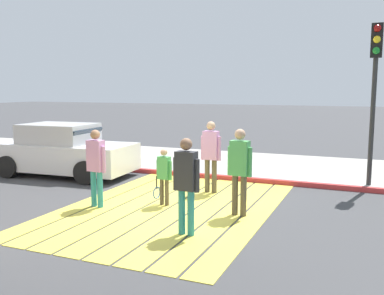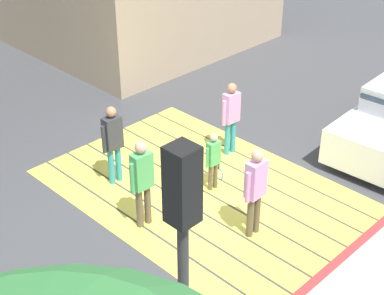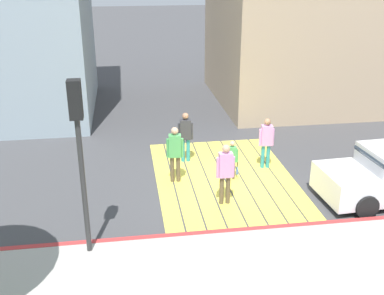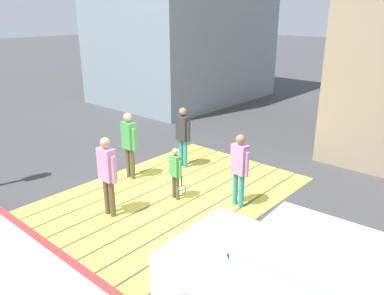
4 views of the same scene
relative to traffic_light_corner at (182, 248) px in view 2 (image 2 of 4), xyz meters
The scene contains 9 objects.
ground_plane 6.19m from the traffic_light_corner, 48.48° to the right, with size 120.00×120.00×0.00m, color #424244.
crosswalk_stripes 6.19m from the traffic_light_corner, 48.48° to the right, with size 6.40×4.35×0.01m.
curb_painted 5.03m from the traffic_light_corner, 85.35° to the right, with size 0.16×40.00×0.13m, color #BC3333.
traffic_light_corner is the anchor object (origin of this frame).
pedestrian_adult_lead 7.24m from the traffic_light_corner, 53.13° to the right, with size 0.25×0.51×1.74m.
pedestrian_adult_trailing 6.24m from the traffic_light_corner, 30.49° to the right, with size 0.25×0.51×1.77m.
pedestrian_adult_side 4.77m from the traffic_light_corner, 34.60° to the right, with size 0.26×0.53×1.81m.
pedestrian_teen_behind 4.62m from the traffic_light_corner, 62.27° to the right, with size 0.24×0.53×1.82m.
pedestrian_child_with_racket 5.95m from the traffic_light_corner, 50.83° to the right, with size 0.28×0.41×1.30m.
Camera 2 is at (-6.88, 7.21, 6.94)m, focal length 54.92 mm.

